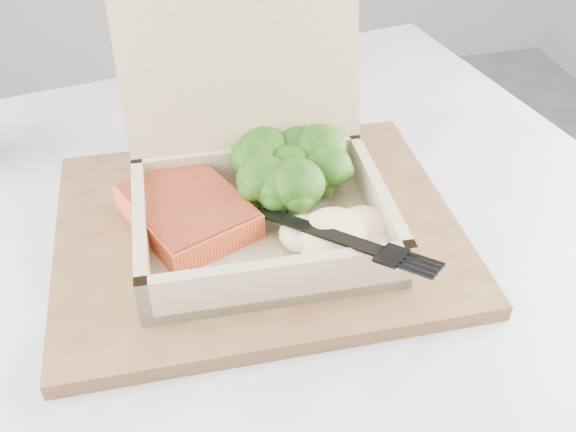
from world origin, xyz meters
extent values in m
cube|color=silver|center=(0.56, 0.27, 0.71)|extent=(0.93, 0.93, 0.03)
cube|color=brown|center=(0.57, 0.32, 0.74)|extent=(0.35, 0.28, 0.02)
cube|color=tan|center=(0.57, 0.30, 0.75)|extent=(0.21, 0.17, 0.01)
cube|color=tan|center=(0.47, 0.30, 0.77)|extent=(0.01, 0.16, 0.04)
cube|color=tan|center=(0.67, 0.30, 0.77)|extent=(0.01, 0.16, 0.04)
cube|color=tan|center=(0.57, 0.22, 0.77)|extent=(0.21, 0.02, 0.04)
cube|color=tan|center=(0.58, 0.38, 0.77)|extent=(0.21, 0.02, 0.04)
cube|color=tan|center=(0.58, 0.40, 0.86)|extent=(0.21, 0.06, 0.16)
cube|color=#FF5831|center=(0.51, 0.33, 0.77)|extent=(0.12, 0.14, 0.02)
ellipsoid|color=beige|center=(0.63, 0.26, 0.77)|extent=(0.09, 0.08, 0.03)
cube|color=black|center=(0.57, 0.30, 0.78)|extent=(0.08, 0.10, 0.02)
cube|color=black|center=(0.63, 0.24, 0.78)|extent=(0.05, 0.05, 0.01)
cube|color=silver|center=(0.57, 0.53, 0.73)|extent=(0.10, 0.16, 0.00)
camera|label=1|loc=(0.50, -0.11, 1.11)|focal=40.00mm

